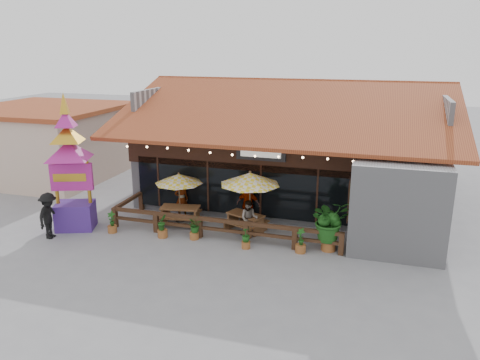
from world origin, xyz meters
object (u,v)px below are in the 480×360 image
(umbrella_left, at_px, (179,179))
(thai_sign_tower, at_px, (69,154))
(tropical_plant, at_px, (330,221))
(pedestrian, at_px, (49,216))
(umbrella_right, at_px, (250,179))
(picnic_table_left, at_px, (180,212))
(picnic_table_right, at_px, (246,219))

(umbrella_left, relative_size, thai_sign_tower, 0.42)
(tropical_plant, bearing_deg, umbrella_left, 170.02)
(thai_sign_tower, xyz_separation_m, tropical_plant, (10.85, 0.91, -2.15))
(tropical_plant, xyz_separation_m, pedestrian, (-11.22, -2.12, -0.23))
(umbrella_right, distance_m, thai_sign_tower, 7.67)
(umbrella_left, distance_m, pedestrian, 5.59)
(thai_sign_tower, bearing_deg, picnic_table_left, 23.24)
(picnic_table_right, xyz_separation_m, pedestrian, (-7.55, -3.08, 0.46))
(picnic_table_right, distance_m, thai_sign_tower, 7.95)
(umbrella_left, xyz_separation_m, umbrella_right, (3.39, -0.32, 0.37))
(pedestrian, bearing_deg, umbrella_left, -58.58)
(picnic_table_left, relative_size, picnic_table_right, 0.96)
(picnic_table_left, distance_m, tropical_plant, 6.77)
(umbrella_left, xyz_separation_m, thai_sign_tower, (-4.01, -2.11, 1.35))
(thai_sign_tower, bearing_deg, umbrella_left, 27.81)
(picnic_table_right, bearing_deg, umbrella_left, 175.60)
(umbrella_left, bearing_deg, umbrella_right, -5.40)
(umbrella_right, bearing_deg, thai_sign_tower, -166.37)
(umbrella_left, distance_m, picnic_table_right, 3.52)
(thai_sign_tower, distance_m, tropical_plant, 11.10)
(umbrella_left, distance_m, tropical_plant, 7.00)
(thai_sign_tower, bearing_deg, picnic_table_right, 14.57)
(umbrella_left, xyz_separation_m, picnic_table_right, (3.18, -0.24, -1.49))
(thai_sign_tower, height_order, pedestrian, thai_sign_tower)
(picnic_table_right, bearing_deg, picnic_table_left, -178.50)
(tropical_plant, bearing_deg, pedestrian, -169.29)
(picnic_table_right, distance_m, pedestrian, 8.17)
(picnic_table_left, height_order, tropical_plant, tropical_plant)
(umbrella_left, distance_m, umbrella_right, 3.42)
(tropical_plant, distance_m, pedestrian, 11.42)
(umbrella_right, height_order, pedestrian, umbrella_right)
(umbrella_right, distance_m, picnic_table_right, 1.87)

